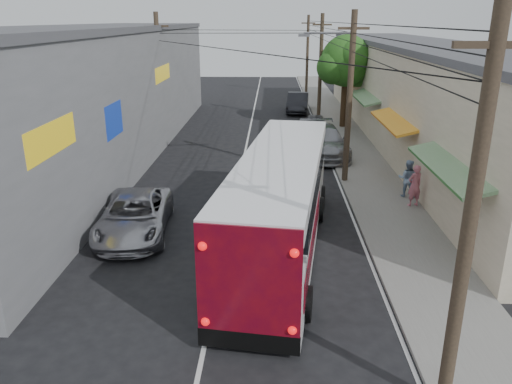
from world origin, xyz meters
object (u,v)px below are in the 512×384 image
Objects in this scene: jeepney at (135,215)px; pedestrian_near at (415,185)px; parked_car_far at (298,103)px; parked_suv at (323,141)px; parked_car_mid at (315,125)px; pedestrian_far at (407,178)px; coach_bus at (281,201)px.

pedestrian_near is (11.04, 3.01, 0.28)m from jeepney.
jeepney is at bearing -100.73° from parked_car_far.
pedestrian_near reaches higher than jeepney.
pedestrian_near reaches higher than parked_suv.
parked_car_far is at bearing 100.61° from parked_car_mid.
parked_car_mid is at bearing -58.97° from pedestrian_far.
parked_car_mid is at bearing -99.81° from pedestrian_near.
parked_suv is at bearing 85.95° from coach_bus.
coach_bus is 3.19× the size of parked_car_mid.
jeepney is at bearing -129.26° from parked_suv.
coach_bus is 18.80m from parked_car_mid.
jeepney is at bearing -109.53° from parked_car_mid.
parked_car_mid is at bearing 85.70° from parked_suv.
parked_car_far is (-0.80, 14.42, -0.05)m from parked_suv.
jeepney is 11.80m from pedestrian_far.
parked_car_far is (-0.80, 8.49, 0.17)m from parked_car_mid.
parked_suv is 5.94m from parked_car_mid.
coach_bus is 7.82m from pedestrian_far.
parked_car_far is 23.22m from pedestrian_near.
pedestrian_far reaches higher than jeepney.
parked_suv is 1.20× the size of parked_car_far.
coach_bus is at bearing 61.42° from pedestrian_far.
pedestrian_far reaches higher than parked_car_mid.
pedestrian_near is 1.16m from pedestrian_far.
parked_suv is at bearing -49.44° from pedestrian_far.
parked_car_mid is 2.13× the size of pedestrian_near.
pedestrian_far is at bearing -72.03° from parked_car_mid.
pedestrian_far is at bearing -75.22° from parked_car_far.
pedestrian_near reaches higher than pedestrian_far.
parked_car_far is at bearing -102.14° from pedestrian_near.
parked_car_far is 22.08m from pedestrian_far.
parked_car_mid is (2.67, 18.58, -1.12)m from coach_bus.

